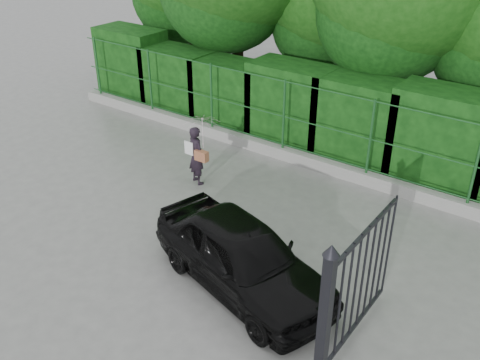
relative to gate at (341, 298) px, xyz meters
The scene contains 7 objects.
ground 4.81m from the gate, behind, with size 80.00×80.00×0.00m, color gray.
kerb 7.04m from the gate, 131.36° to the left, with size 14.00×0.25×0.30m, color #9E9E99.
fence 6.82m from the gate, 129.97° to the left, with size 14.13×0.06×1.80m.
hedge 7.71m from the gate, 126.10° to the left, with size 14.20×1.20×2.28m.
gate is the anchor object (origin of this frame).
woman 5.86m from the gate, 149.20° to the left, with size 0.87×0.86×1.67m.
car 2.23m from the gate, 164.89° to the left, with size 1.50×3.74×1.27m, color black.
Camera 1 is at (6.81, -6.11, 6.15)m, focal length 40.00 mm.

